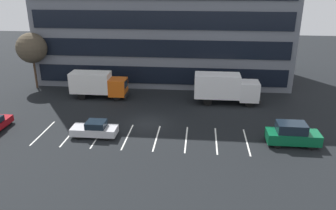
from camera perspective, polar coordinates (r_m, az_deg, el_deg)
ground_plane at (r=34.79m, az=-3.56°, el=-3.12°), size 120.00×120.00×0.00m
office_building at (r=49.69m, az=-0.49°, el=17.06°), size 34.64×13.55×21.60m
lot_markings at (r=31.87m, az=-4.47°, el=-5.51°), size 19.74×5.40×0.01m
box_truck_white at (r=40.18m, az=9.77°, el=3.03°), size 7.72×2.56×3.58m
box_truck_orange at (r=42.43m, az=-11.94°, el=3.60°), size 7.06×2.34×3.27m
sedan_silver at (r=32.43m, az=-12.41°, el=-4.06°), size 4.30×1.80×1.54m
suv_forest at (r=32.03m, az=20.51°, el=-4.72°), size 4.65×1.97×2.10m
bare_tree at (r=48.15m, az=-22.31°, el=9.00°), size 3.99×3.99×7.49m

